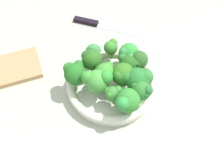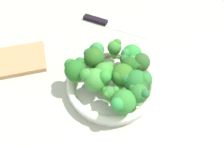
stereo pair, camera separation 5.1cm
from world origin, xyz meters
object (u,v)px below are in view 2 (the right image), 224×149
Objects in this scene: broccoli_floret_3 at (115,48)px; broccoli_floret_7 at (122,76)px; broccoli_floret_11 at (122,102)px; knife at (107,24)px; broccoli_floret_9 at (75,70)px; broccoli_floret_10 at (94,57)px; broccoli_floret_5 at (97,50)px; broccoli_floret_12 at (140,63)px; broccoli_floret_0 at (129,65)px; cutting_board at (10,62)px; broccoli_floret_1 at (131,55)px; broccoli_floret_13 at (110,93)px; broccoli_floret_6 at (139,81)px; broccoli_floret_4 at (96,80)px; bowl at (112,85)px; broccoli_floret_2 at (139,94)px; broccoli_floret_8 at (104,73)px.

broccoli_floret_7 reaches higher than broccoli_floret_3.
knife is at bearing 90.60° from broccoli_floret_11.
broccoli_floret_10 is (5.53, 3.87, 0.43)cm from broccoli_floret_9.
broccoli_floret_9 is at bearing -131.09° from broccoli_floret_5.
broccoli_floret_12 is 0.26× the size of knife.
cutting_board is at bearing 162.68° from broccoli_floret_0.
broccoli_floret_1 is 40.43cm from cutting_board.
broccoli_floret_13 is at bearing -126.93° from broccoli_floret_0.
broccoli_floret_11 is (11.89, -12.38, 0.15)cm from broccoli_floret_9.
broccoli_floret_7 is at bearing -17.30° from broccoli_floret_9.
broccoli_floret_6 is at bearing -88.40° from broccoli_floret_1.
broccoli_floret_3 is at bearing 3.99° from broccoli_floret_5.
broccoli_floret_10 reaches higher than broccoli_floret_12.
broccoli_floret_7 is 33.28cm from knife.
broccoli_floret_7 is at bearing -61.42° from broccoli_floret_5.
broccoli_floret_4 reaches higher than broccoli_floret_6.
broccoli_floret_3 is 15.37cm from broccoli_floret_6.
bowl is at bearing -101.01° from broccoli_floret_3.
broccoli_floret_9 is (-5.61, 4.99, -0.82)cm from broccoli_floret_4.
bowl is 12.10cm from broccoli_floret_2.
broccoli_floret_4 reaches higher than bowl.
broccoli_floret_2 is at bearing -42.78° from broccoli_floret_8.
broccoli_floret_3 reaches higher than broccoli_floret_13.
broccoli_floret_12 is at bearing -11.51° from broccoli_floret_10.
broccoli_floret_5 is 0.80× the size of broccoli_floret_11.
broccoli_floret_9 is at bearing -176.63° from broccoli_floret_12.
broccoli_floret_5 is 0.26× the size of cutting_board.
broccoli_floret_1 is at bearing 91.60° from broccoli_floret_6.
cutting_board is (-34.10, 24.35, -7.44)cm from broccoli_floret_11.
broccoli_floret_11 is at bearing -75.37° from broccoli_floret_5.
cutting_board is at bearing 154.62° from broccoli_floret_8.
broccoli_floret_5 is at bearing 140.00° from broccoli_floret_0.
bowl is at bearing 98.49° from broccoli_floret_11.
broccoli_floret_11 reaches higher than broccoli_floret_3.
broccoli_floret_5 is 0.81× the size of broccoli_floret_8.
broccoli_floret_9 is 1.15× the size of broccoli_floret_12.
broccoli_floret_10 is at bearing -178.00° from broccoli_floret_1.
knife is (-5.38, 23.95, -7.29)cm from broccoli_floret_1.
broccoli_floret_13 is at bearing -42.85° from broccoli_floret_9.
broccoli_floret_5 is 16.23cm from broccoli_floret_13.
broccoli_floret_13 is (3.53, -12.28, -1.40)cm from broccoli_floret_10.
broccoli_floret_12 is (3.50, 0.92, -0.53)cm from broccoli_floret_0.
broccoli_floret_3 is at bearing -6.51° from cutting_board.
broccoli_floret_13 is at bearing -73.95° from broccoli_floret_10.
broccoli_floret_13 is at bearing -121.54° from broccoli_floret_1.
broccoli_floret_6 reaches higher than broccoli_floret_9.
broccoli_floret_9 reaches higher than bowl.
broccoli_floret_1 is 0.92× the size of broccoli_floret_11.
broccoli_floret_5 is 13.36cm from broccoli_floret_7.
cutting_board is (-39.36, 18.48, -7.86)cm from broccoli_floret_6.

